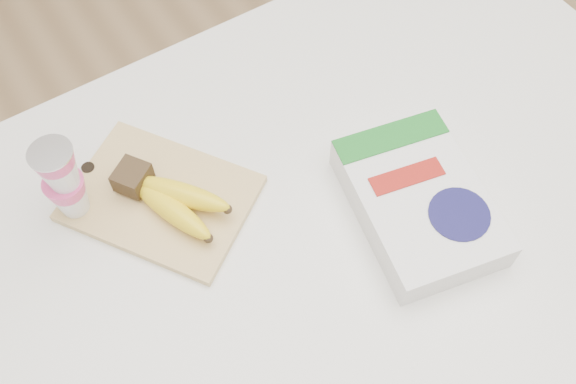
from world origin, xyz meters
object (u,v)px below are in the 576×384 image
at_px(cutting_board, 161,198).
at_px(bananas, 169,198).
at_px(cereal_box, 419,202).
at_px(yogurt_stack, 63,179).
at_px(table, 314,314).

bearing_deg(cutting_board, bananas, -107.23).
height_order(cutting_board, cereal_box, cereal_box).
bearing_deg(yogurt_stack, cutting_board, -23.60).
relative_size(table, bananas, 6.61).
relative_size(bananas, cereal_box, 0.65).
xyz_separation_m(bananas, yogurt_stack, (-0.12, 0.07, 0.05)).
bearing_deg(cutting_board, yogurt_stack, 122.79).
bearing_deg(bananas, table, -30.29).
height_order(table, cereal_box, cereal_box).
height_order(bananas, yogurt_stack, yogurt_stack).
bearing_deg(table, cutting_board, 145.86).
bearing_deg(cereal_box, yogurt_stack, 159.56).
height_order(cutting_board, bananas, bananas).
bearing_deg(bananas, cutting_board, 106.38).
relative_size(table, cutting_board, 4.73).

